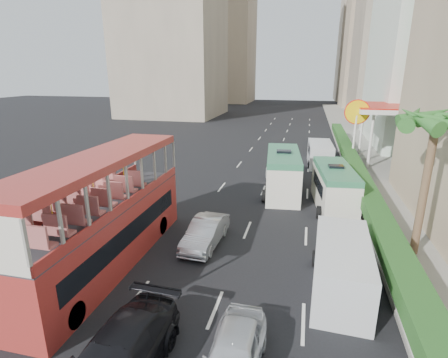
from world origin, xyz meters
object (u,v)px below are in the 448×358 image
(van_asset, at_px, (282,185))
(shell_station, at_px, (388,135))
(panel_van_near, at_px, (341,267))
(minibus_near, at_px, (283,173))
(double_decker_bus, at_px, (103,213))
(palm_tree, at_px, (424,189))
(minibus_far, at_px, (334,188))
(panel_van_far, at_px, (320,154))
(car_silver_lane_a, at_px, (206,244))

(van_asset, xyz_separation_m, shell_station, (9.13, 9.44, 2.75))
(panel_van_near, bearing_deg, minibus_near, 108.20)
(double_decker_bus, bearing_deg, palm_tree, 16.16)
(van_asset, bearing_deg, minibus_near, -97.18)
(palm_tree, bearing_deg, minibus_far, 121.09)
(panel_van_far, xyz_separation_m, shell_station, (6.19, 2.23, 1.71))
(van_asset, height_order, shell_station, shell_station)
(double_decker_bus, distance_m, car_silver_lane_a, 5.38)
(van_asset, xyz_separation_m, minibus_near, (0.10, -1.69, 1.49))
(van_asset, distance_m, shell_station, 13.42)
(panel_van_near, xyz_separation_m, palm_tree, (3.64, 3.65, 2.34))
(minibus_near, xyz_separation_m, palm_tree, (6.83, -7.87, 1.89))
(car_silver_lane_a, height_order, panel_van_far, panel_van_far)
(minibus_near, bearing_deg, van_asset, 87.94)
(minibus_near, bearing_deg, panel_van_far, 66.83)
(van_asset, height_order, palm_tree, palm_tree)
(panel_van_far, xyz_separation_m, palm_tree, (3.99, -16.77, 2.34))
(palm_tree, bearing_deg, panel_van_near, -134.86)
(van_asset, distance_m, panel_van_far, 7.86)
(panel_van_far, height_order, palm_tree, palm_tree)
(shell_station, bearing_deg, panel_van_near, -104.45)
(double_decker_bus, height_order, panel_van_near, double_decker_bus)
(minibus_near, xyz_separation_m, minibus_far, (3.42, -2.21, -0.14))
(van_asset, distance_m, panel_van_near, 13.66)
(car_silver_lane_a, relative_size, shell_station, 0.51)
(minibus_near, distance_m, shell_station, 14.39)
(van_asset, bearing_deg, panel_van_far, 57.21)
(shell_station, bearing_deg, van_asset, -134.04)
(panel_van_far, distance_m, shell_station, 6.80)
(double_decker_bus, height_order, panel_van_far, double_decker_bus)
(van_asset, distance_m, minibus_far, 5.43)
(van_asset, bearing_deg, double_decker_bus, -127.51)
(double_decker_bus, xyz_separation_m, panel_van_near, (10.16, 0.35, -1.49))
(minibus_near, distance_m, panel_van_far, 9.35)
(panel_van_near, xyz_separation_m, panel_van_far, (-0.36, 20.42, 0.00))
(car_silver_lane_a, relative_size, panel_van_far, 0.78)
(panel_van_near, distance_m, palm_tree, 5.66)
(minibus_near, bearing_deg, car_silver_lane_a, -114.73)
(car_silver_lane_a, height_order, minibus_far, minibus_far)
(van_asset, xyz_separation_m, panel_van_far, (2.94, 7.21, 1.04))
(car_silver_lane_a, bearing_deg, panel_van_near, -18.04)
(double_decker_bus, relative_size, palm_tree, 1.72)
(van_asset, relative_size, palm_tree, 0.78)
(double_decker_bus, xyz_separation_m, palm_tree, (13.80, 4.00, 0.85))
(van_asset, distance_m, minibus_near, 2.25)
(panel_van_near, bearing_deg, palm_tree, 47.86)
(van_asset, relative_size, minibus_far, 0.83)
(double_decker_bus, relative_size, panel_van_far, 2.12)
(minibus_far, relative_size, panel_van_near, 1.17)
(panel_van_far, bearing_deg, palm_tree, -79.30)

